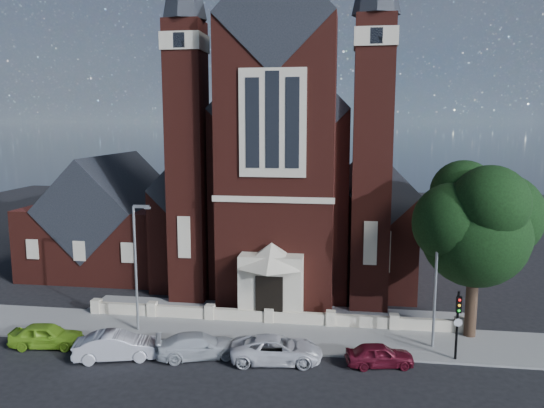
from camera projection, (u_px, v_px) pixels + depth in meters
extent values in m
plane|color=black|center=(285.00, 284.00, 43.07)|extent=(120.00, 120.00, 0.00)
cube|color=gray|center=(265.00, 335.00, 32.80)|extent=(60.00, 5.00, 0.12)
cube|color=gray|center=(274.00, 313.00, 36.71)|extent=(26.00, 3.00, 0.14)
cube|color=beige|center=(269.00, 323.00, 34.76)|extent=(24.00, 0.40, 0.90)
cube|color=#4A1A13|center=(297.00, 185.00, 51.78)|extent=(10.00, 30.00, 14.00)
cube|color=black|center=(298.00, 112.00, 50.70)|extent=(10.00, 30.20, 10.00)
cube|color=#4A1A13|center=(220.00, 215.00, 52.31)|extent=(5.00, 26.00, 8.00)
cube|color=#4A1A13|center=(375.00, 219.00, 50.21)|extent=(5.00, 26.00, 8.00)
cube|color=black|center=(220.00, 175.00, 51.70)|extent=(5.01, 26.20, 5.01)
cube|color=black|center=(376.00, 177.00, 49.59)|extent=(5.01, 26.20, 5.01)
cube|color=#4A1A13|center=(276.00, 168.00, 36.16)|extent=(8.00, 3.00, 20.00)
cube|color=black|center=(276.00, 15.00, 34.62)|extent=(8.00, 3.20, 8.00)
cube|color=beige|center=(272.00, 123.00, 34.18)|extent=(4.40, 0.15, 7.00)
cube|color=black|center=(272.00, 120.00, 34.08)|extent=(0.90, 0.08, 6.20)
cube|color=beige|center=(271.00, 286.00, 35.40)|extent=(4.20, 2.00, 4.40)
cube|color=black|center=(269.00, 300.00, 34.46)|extent=(1.80, 0.12, 3.20)
cone|color=beige|center=(271.00, 254.00, 35.06)|extent=(4.60, 4.60, 1.60)
cube|color=#4A1A13|center=(188.00, 165.00, 38.05)|extent=(2.60, 2.60, 20.00)
cube|color=beige|center=(185.00, 43.00, 36.75)|extent=(2.80, 2.80, 1.20)
cube|color=#4A1A13|center=(372.00, 167.00, 36.22)|extent=(2.60, 2.60, 20.00)
cube|color=beige|center=(375.00, 39.00, 34.92)|extent=(2.80, 2.80, 1.20)
cube|color=#4A1A13|center=(113.00, 235.00, 47.79)|extent=(12.00, 12.00, 6.00)
cube|color=black|center=(111.00, 202.00, 47.33)|extent=(8.49, 12.20, 8.49)
cylinder|color=black|center=(472.00, 298.00, 32.13)|extent=(0.70, 0.70, 5.00)
sphere|color=black|center=(475.00, 234.00, 31.51)|extent=(6.40, 6.40, 6.40)
sphere|color=black|center=(490.00, 204.00, 29.98)|extent=(4.40, 4.40, 4.40)
cylinder|color=gray|center=(136.00, 270.00, 32.82)|extent=(0.16, 0.16, 8.00)
cube|color=gray|center=(141.00, 207.00, 32.14)|extent=(1.00, 0.15, 0.18)
cube|color=gray|center=(147.00, 208.00, 32.09)|extent=(0.35, 0.22, 0.12)
cylinder|color=gray|center=(436.00, 282.00, 30.29)|extent=(0.16, 0.16, 8.00)
cube|color=gray|center=(448.00, 214.00, 29.61)|extent=(1.00, 0.15, 0.18)
cube|color=gray|center=(455.00, 215.00, 29.56)|extent=(0.35, 0.22, 0.12)
cylinder|color=black|center=(457.00, 326.00, 28.99)|extent=(0.14, 0.14, 4.00)
cube|color=black|center=(459.00, 305.00, 28.65)|extent=(0.28, 0.22, 0.90)
sphere|color=red|center=(460.00, 300.00, 28.47)|extent=(0.14, 0.14, 0.14)
sphere|color=#CC8C0C|center=(459.00, 305.00, 28.52)|extent=(0.14, 0.14, 0.14)
sphere|color=#0C9919|center=(459.00, 311.00, 28.56)|extent=(0.14, 0.14, 0.14)
imported|color=#75AD22|center=(46.00, 335.00, 31.04)|extent=(4.32, 2.19, 1.41)
imported|color=#AAAAB2|center=(117.00, 346.00, 29.45)|extent=(4.86, 2.81, 1.52)
imported|color=silver|center=(198.00, 346.00, 29.68)|extent=(5.06, 3.34, 1.36)
imported|color=silver|center=(277.00, 349.00, 29.14)|extent=(5.30, 2.89, 1.41)
imported|color=#560E1D|center=(379.00, 355.00, 28.61)|extent=(3.87, 2.11, 1.25)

